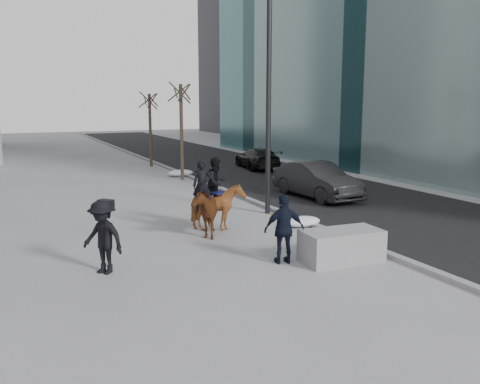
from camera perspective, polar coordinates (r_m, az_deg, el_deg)
name	(u,v)px	position (r m, az deg, el deg)	size (l,w,h in m)	color
ground	(259,255)	(13.61, 2.16, -7.04)	(120.00, 120.00, 0.00)	gray
road	(292,183)	(25.47, 5.85, 1.02)	(8.00, 90.00, 0.01)	black
curb	(218,188)	(23.67, -2.48, 0.51)	(0.25, 90.00, 0.12)	gray
planter	(341,246)	(13.19, 11.33, -5.95)	(2.03, 1.01, 0.81)	gray
car_near	(317,180)	(21.57, 8.62, 1.31)	(1.59, 4.56, 1.50)	black
car_far	(257,158)	(30.71, 1.97, 3.81)	(1.77, 4.36, 1.27)	black
tree_near	(181,127)	(26.31, -6.59, 7.23)	(1.20, 1.20, 5.43)	#392F22
tree_far	(150,127)	(32.06, -10.05, 7.25)	(1.20, 1.20, 4.97)	#3D2B24
mounted_left	(204,207)	(15.41, -4.08, -1.74)	(1.35, 1.94, 2.29)	#49200E
mounted_right	(218,201)	(15.98, -2.48, -1.04)	(1.61, 1.70, 2.30)	#45220D
feeder	(284,229)	(12.73, 4.98, -4.18)	(1.09, 0.96, 1.75)	black
camera_crew	(103,237)	(12.38, -15.14, -4.88)	(1.21, 1.30, 1.75)	black
lamppost	(268,73)	(18.17, 3.15, 13.21)	(0.25, 1.13, 9.09)	black
snow_piles	(217,187)	(23.04, -2.65, 0.52)	(1.42, 13.25, 0.36)	white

